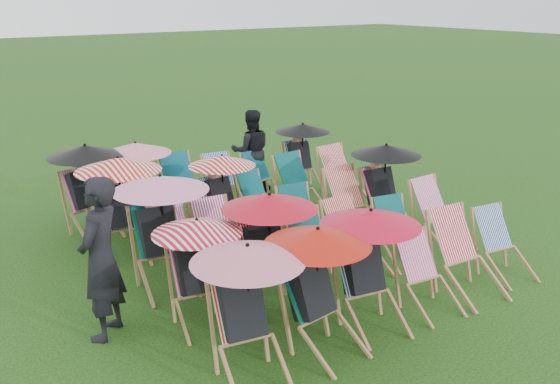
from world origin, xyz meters
TOP-DOWN VIEW (x-y plane):
  - ground at (0.00, 0.00)m, footprint 100.00×100.00m
  - deckchair_0 at (-2.07, -2.20)m, footprint 1.12×1.20m
  - deckchair_1 at (-1.21, -2.25)m, footprint 1.12×1.21m
  - deckchair_2 at (-0.43, -2.16)m, footprint 1.13×1.21m
  - deckchair_3 at (0.39, -2.30)m, footprint 0.66×0.87m
  - deckchair_4 at (1.11, -2.29)m, footprint 0.75×1.00m
  - deckchair_5 at (1.93, -2.24)m, footprint 0.69×0.88m
  - deckchair_6 at (-1.98, -1.00)m, footprint 1.03×1.09m
  - deckchair_7 at (-1.07, -1.10)m, footprint 1.15×1.23m
  - deckchair_8 at (-0.30, -1.11)m, footprint 0.65×0.89m
  - deckchair_9 at (0.38, -1.05)m, footprint 0.70×0.94m
  - deckchair_10 at (1.13, -1.12)m, footprint 0.71×0.89m
  - deckchair_11 at (2.05, -1.07)m, footprint 0.68×0.93m
  - deckchair_12 at (-1.90, 0.09)m, footprint 1.22×1.29m
  - deckchair_13 at (-1.10, 0.01)m, footprint 0.70×0.93m
  - deckchair_14 at (-0.32, -0.04)m, footprint 0.68×0.86m
  - deckchair_15 at (0.32, 0.05)m, footprint 0.71×0.90m
  - deckchair_16 at (1.31, 0.04)m, footprint 0.69×0.95m
  - deckchair_17 at (1.96, 0.03)m, footprint 1.12×1.17m
  - deckchair_18 at (-1.99, 1.31)m, footprint 1.21×1.29m
  - deckchair_19 at (-1.21, 1.19)m, footprint 0.60×0.80m
  - deckchair_20 at (-0.32, 1.25)m, footprint 1.04×1.12m
  - deckchair_21 at (0.34, 1.21)m, footprint 0.65×0.84m
  - deckchair_22 at (1.18, 1.22)m, footprint 0.73×0.97m
  - deckchair_23 at (2.11, 1.18)m, footprint 0.74×0.99m
  - deckchair_24 at (-2.03, 2.46)m, footprint 1.18×1.26m
  - deckchair_25 at (-1.25, 2.38)m, footprint 1.13×1.21m
  - deckchair_26 at (-0.44, 2.34)m, footprint 0.67×0.94m
  - deckchair_27 at (0.31, 2.35)m, footprint 0.71×0.90m
  - deckchair_28 at (1.11, 2.33)m, footprint 0.59×0.79m
  - deckchair_29 at (2.12, 2.45)m, footprint 1.05×1.12m
  - person_left at (-2.95, -0.66)m, footprint 0.78×0.78m
  - person_rear at (1.22, 2.88)m, footprint 0.94×0.85m

SIDE VIEW (x-z plane):
  - ground at x=0.00m, z-range 0.00..0.00m
  - deckchair_19 at x=-1.21m, z-range 0.00..0.82m
  - deckchair_28 at x=1.11m, z-range 0.00..0.84m
  - deckchair_21 at x=0.34m, z-range 0.00..0.84m
  - deckchair_14 at x=-0.32m, z-range 0.00..0.85m
  - deckchair_10 at x=1.13m, z-range 0.00..0.87m
  - deckchair_5 at x=1.93m, z-range 0.00..0.88m
  - deckchair_3 at x=0.39m, z-range 0.00..0.88m
  - deckchair_15 at x=0.32m, z-range 0.00..0.89m
  - deckchair_27 at x=0.31m, z-range 0.00..0.90m
  - deckchair_8 at x=-0.30m, z-range 0.00..0.95m
  - deckchair_13 at x=-1.10m, z-range 0.00..0.96m
  - deckchair_9 at x=0.38m, z-range 0.00..0.98m
  - deckchair_11 at x=2.05m, z-range 0.00..0.98m
  - deckchair_22 at x=1.18m, z-range 0.00..1.01m
  - deckchair_26 at x=-0.44m, z-range 0.00..1.01m
  - deckchair_16 at x=1.31m, z-range 0.00..1.02m
  - deckchair_23 at x=2.11m, z-range 0.00..1.03m
  - deckchair_4 at x=1.11m, z-range 0.00..1.03m
  - deckchair_6 at x=-1.98m, z-range 0.03..1.25m
  - deckchair_20 at x=-0.32m, z-range 0.03..1.27m
  - deckchair_29 at x=2.12m, z-range 0.03..1.28m
  - deckchair_17 at x=1.96m, z-range 0.04..1.37m
  - deckchair_1 at x=-1.21m, z-range 0.04..1.37m
  - deckchair_0 at x=-2.07m, z-range 0.04..1.37m
  - deckchair_25 at x=-1.25m, z-range 0.04..1.38m
  - deckchair_2 at x=-0.43m, z-range 0.04..1.38m
  - deckchair_7 at x=-1.07m, z-range 0.04..1.40m
  - deckchair_24 at x=-2.03m, z-range 0.04..1.44m
  - deckchair_18 at x=-1.99m, z-range 0.04..1.47m
  - deckchair_12 at x=-1.90m, z-range 0.04..1.49m
  - person_rear at x=1.22m, z-range 0.00..1.56m
  - person_left at x=-2.95m, z-range 0.00..1.83m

